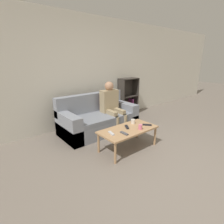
{
  "coord_description": "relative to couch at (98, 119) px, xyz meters",
  "views": [
    {
      "loc": [
        -2.26,
        -1.14,
        1.62
      ],
      "look_at": [
        -0.13,
        1.45,
        0.59
      ],
      "focal_mm": 28.0,
      "sensor_mm": 36.0,
      "label": 1
    }
  ],
  "objects": [
    {
      "name": "wall_back",
      "position": [
        0.09,
        0.63,
        1.02
      ],
      "size": [
        12.0,
        0.06,
        2.6
      ],
      "color": "beige",
      "rests_on": "ground_plane"
    },
    {
      "name": "bookshelf",
      "position": [
        1.37,
        0.48,
        0.14
      ],
      "size": [
        0.6,
        0.28,
        1.08
      ],
      "color": "#332D28",
      "rests_on": "ground_plane"
    },
    {
      "name": "ground_plane",
      "position": [
        0.09,
        -2.0,
        -0.28
      ],
      "size": [
        22.0,
        22.0,
        0.0
      ],
      "primitive_type": "plane",
      "color": "#70665B"
    },
    {
      "name": "tv_remote_1",
      "position": [
        0.33,
        -1.16,
        0.13
      ],
      "size": [
        0.15,
        0.16,
        0.02
      ],
      "rotation": [
        0.0,
        0.0,
        0.72
      ],
      "color": "black",
      "rests_on": "coffee_table"
    },
    {
      "name": "couch",
      "position": [
        0.0,
        0.0,
        0.0
      ],
      "size": [
        1.74,
        0.86,
        0.84
      ],
      "color": "gray",
      "rests_on": "ground_plane"
    },
    {
      "name": "tv_remote_2",
      "position": [
        -0.28,
        -1.17,
        0.13
      ],
      "size": [
        0.05,
        0.17,
        0.02
      ],
      "rotation": [
        0.0,
        0.0,
        -0.03
      ],
      "color": "#47474C",
      "rests_on": "coffee_table"
    },
    {
      "name": "coffee_table",
      "position": [
        -0.07,
        -1.05,
        0.08
      ],
      "size": [
        1.09,
        0.54,
        0.4
      ],
      "color": "#A87F56",
      "rests_on": "ground_plane"
    },
    {
      "name": "cup_far",
      "position": [
        0.08,
        -1.21,
        0.16
      ],
      "size": [
        0.07,
        0.07,
        0.09
      ],
      "color": "pink",
      "rests_on": "coffee_table"
    },
    {
      "name": "tv_remote_3",
      "position": [
        -0.05,
        -1.0,
        0.13
      ],
      "size": [
        0.13,
        0.17,
        0.02
      ],
      "rotation": [
        0.0,
        0.0,
        -0.55
      ],
      "color": "black",
      "rests_on": "coffee_table"
    },
    {
      "name": "cup_near",
      "position": [
        0.19,
        -0.92,
        0.16
      ],
      "size": [
        0.08,
        0.08,
        0.09
      ],
      "color": "silver",
      "rests_on": "coffee_table"
    },
    {
      "name": "person_adult",
      "position": [
        0.32,
        -0.07,
        0.36
      ],
      "size": [
        0.42,
        0.61,
        1.12
      ],
      "rotation": [
        0.0,
        0.0,
        -0.05
      ],
      "color": "#9E8966",
      "rests_on": "ground_plane"
    },
    {
      "name": "tv_remote_0",
      "position": [
        -0.45,
        -1.03,
        0.13
      ],
      "size": [
        0.09,
        0.18,
        0.02
      ],
      "rotation": [
        0.0,
        0.0,
        -0.24
      ],
      "color": "#B7B7BC",
      "rests_on": "coffee_table"
    }
  ]
}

